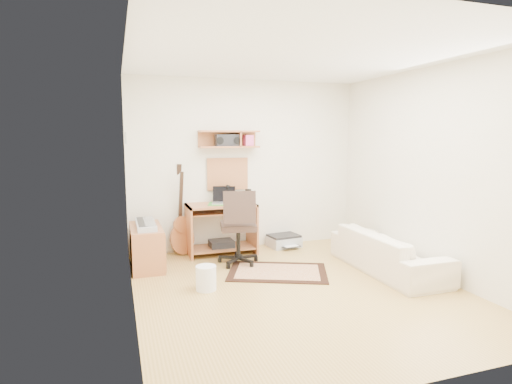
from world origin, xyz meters
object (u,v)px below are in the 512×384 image
object	(u,v)px
cabinet	(146,247)
printer	(284,241)
task_chair	(238,226)
desk	(221,229)
sofa	(388,245)

from	to	relation	value
cabinet	printer	world-z (taller)	cabinet
task_chair	cabinet	distance (m)	1.26
desk	cabinet	world-z (taller)	desk
task_chair	sofa	xyz separation A→B (m)	(1.75, -0.92, -0.18)
desk	cabinet	xyz separation A→B (m)	(-1.11, -0.32, -0.10)
sofa	task_chair	bearing A→B (deg)	62.33
task_chair	printer	bearing A→B (deg)	45.44
cabinet	sofa	bearing A→B (deg)	-21.57
desk	printer	size ratio (longest dim) A/B	2.10
desk	task_chair	xyz separation A→B (m)	(0.10, -0.57, 0.15)
cabinet	printer	xyz separation A→B (m)	(2.14, 0.39, -0.19)
cabinet	printer	size ratio (longest dim) A/B	1.89
task_chair	sofa	world-z (taller)	task_chair
task_chair	printer	distance (m)	1.22
task_chair	sofa	size ratio (longest dim) A/B	0.59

